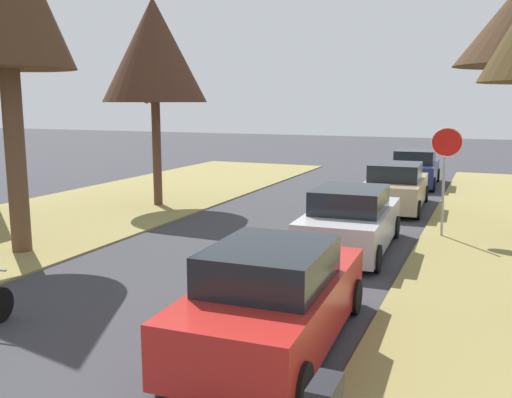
% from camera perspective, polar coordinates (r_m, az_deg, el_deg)
% --- Properties ---
extents(stop_sign_far, '(0.82, 0.78, 2.90)m').
position_cam_1_polar(stop_sign_far, '(15.53, 18.83, 3.98)').
color(stop_sign_far, '#9EA0A5').
rests_on(stop_sign_far, grass_verge_right).
extents(street_tree_left_mid_b, '(3.54, 3.54, 7.02)m').
position_cam_1_polar(street_tree_left_mid_b, '(19.70, -10.41, 14.67)').
color(street_tree_left_mid_b, brown).
rests_on(street_tree_left_mid_b, grass_verge_left).
extents(parked_sedan_red, '(2.09, 4.47, 1.57)m').
position_cam_1_polar(parked_sedan_red, '(8.37, 1.83, -10.14)').
color(parked_sedan_red, red).
rests_on(parked_sedan_red, ground).
extents(parked_sedan_silver, '(2.09, 4.47, 1.57)m').
position_cam_1_polar(parked_sedan_silver, '(13.81, 9.65, -2.27)').
color(parked_sedan_silver, '#BCBCC1').
rests_on(parked_sedan_silver, ground).
extents(parked_sedan_tan, '(2.09, 4.47, 1.57)m').
position_cam_1_polar(parked_sedan_tan, '(19.61, 14.06, 1.13)').
color(parked_sedan_tan, tan).
rests_on(parked_sedan_tan, ground).
extents(parked_sedan_navy, '(2.09, 4.47, 1.57)m').
position_cam_1_polar(parked_sedan_navy, '(25.38, 15.93, 2.96)').
color(parked_sedan_navy, navy).
rests_on(parked_sedan_navy, ground).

